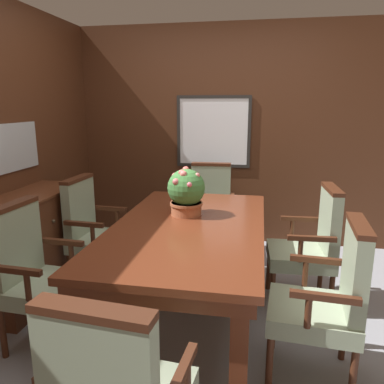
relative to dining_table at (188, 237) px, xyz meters
The scene contains 10 objects.
ground_plane 0.67m from the dining_table, 87.34° to the right, with size 14.00×14.00×0.00m, color #93969E.
wall_back 1.91m from the dining_table, 89.92° to the left, with size 7.20×0.08×2.45m.
dining_table is the anchor object (origin of this frame).
chair_left_far 1.05m from the dining_table, 154.23° to the left, with size 0.52×0.53×0.98m.
chair_head_far 1.34m from the dining_table, 91.08° to the left, with size 0.53×0.52×0.98m.
chair_left_near 1.04m from the dining_table, 155.68° to the right, with size 0.53×0.53×0.98m.
chair_right_far 1.02m from the dining_table, 26.03° to the left, with size 0.52×0.53×0.98m.
chair_right_near 1.00m from the dining_table, 25.62° to the right, with size 0.53×0.54×0.98m.
potted_plant 0.36m from the dining_table, 104.63° to the left, with size 0.28×0.30×0.37m.
sideboard_cabinet 1.41m from the dining_table, behind, with size 0.46×1.17×0.87m.
Camera 1 is at (0.48, -2.40, 1.60)m, focal length 35.00 mm.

